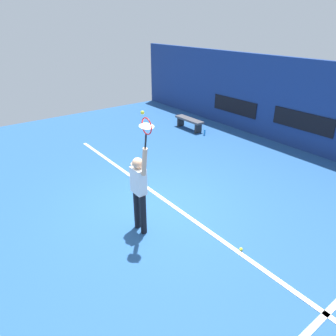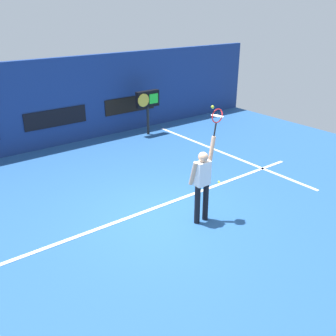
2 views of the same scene
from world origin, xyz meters
TOP-DOWN VIEW (x-y plane):
  - ground_plane at (0.00, 0.00)m, footprint 18.00×18.00m
  - back_wall at (0.00, 6.22)m, footprint 18.00×0.20m
  - sponsor_banner_center at (0.00, 6.10)m, footprint 2.20×0.03m
  - sponsor_banner_starboard at (3.00, 6.10)m, footprint 2.20×0.03m
  - court_baseline at (0.00, 0.39)m, footprint 10.00×0.10m
  - court_sideline at (4.07, 2.00)m, footprint 0.10×7.00m
  - tennis_player at (0.55, -0.73)m, footprint 0.58×0.31m
  - tennis_racket at (0.91, -0.73)m, footprint 0.36×0.27m
  - tennis_ball at (0.77, -0.72)m, footprint 0.07×0.07m
  - scoreboard_clock at (3.24, 5.26)m, footprint 0.96×0.20m
  - spare_ball at (2.31, 0.47)m, footprint 0.07×0.07m

SIDE VIEW (x-z plane):
  - ground_plane at x=0.00m, z-range 0.00..0.00m
  - court_baseline at x=0.00m, z-range 0.00..0.01m
  - court_sideline at x=4.07m, z-range 0.00..0.01m
  - spare_ball at x=2.31m, z-range 0.00..0.07m
  - sponsor_banner_center at x=0.00m, z-range 0.71..1.31m
  - tennis_player at x=0.55m, z-range 0.02..2.01m
  - sponsor_banner_starboard at x=3.00m, z-range 0.73..1.33m
  - scoreboard_clock at x=3.24m, z-range 0.46..2.12m
  - back_wall at x=0.00m, z-range 0.00..2.98m
  - tennis_racket at x=0.91m, z-range 2.08..2.70m
  - tennis_ball at x=0.77m, z-range 2.60..2.66m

